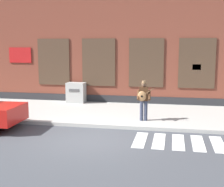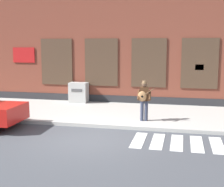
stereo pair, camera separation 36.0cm
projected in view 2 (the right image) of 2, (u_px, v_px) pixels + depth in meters
The scene contains 6 objects.
ground_plane at pixel (90, 139), 11.32m from camera, with size 160.00×160.00×0.00m, color #424449.
sidewalk at pixel (115, 113), 15.31m from camera, with size 28.00×5.21×0.15m.
building_backdrop at pixel (131, 29), 19.10m from camera, with size 28.00×4.06×8.74m.
crosswalk at pixel (217, 145), 10.58m from camera, with size 5.78×1.90×0.01m.
busker at pixel (144, 98), 13.31m from camera, with size 0.73×0.55×1.73m.
utility_box at pixel (79, 92), 17.85m from camera, with size 1.03×0.70×1.14m.
Camera 2 is at (3.20, -10.49, 3.33)m, focal length 50.00 mm.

